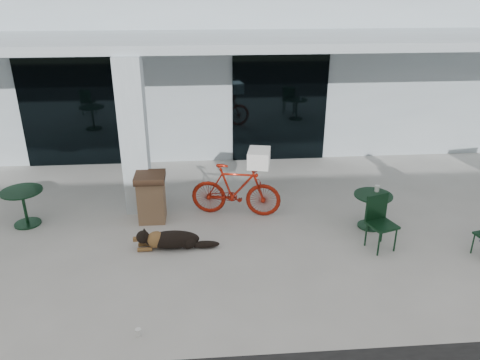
{
  "coord_description": "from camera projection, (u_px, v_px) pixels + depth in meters",
  "views": [
    {
      "loc": [
        -0.14,
        -6.53,
        4.41
      ],
      "look_at": [
        0.5,
        1.33,
        1.0
      ],
      "focal_mm": 35.0,
      "sensor_mm": 36.0,
      "label": 1
    }
  ],
  "objects": [
    {
      "name": "column",
      "position": [
        134.0,
        137.0,
        9.11
      ],
      "size": [
        0.5,
        0.5,
        3.12
      ],
      "primitive_type": "cube",
      "color": "silver",
      "rests_on": "ground"
    },
    {
      "name": "cup_on_table",
      "position": [
        377.0,
        188.0,
        8.89
      ],
      "size": [
        0.11,
        0.11,
        0.12
      ],
      "primitive_type": "cylinder",
      "rotation": [
        0.0,
        0.0,
        0.32
      ],
      "color": "white",
      "rests_on": "cafe_table_far"
    },
    {
      "name": "dog",
      "position": [
        172.0,
        239.0,
        8.25
      ],
      "size": [
        1.12,
        0.4,
        0.37
      ],
      "primitive_type": null,
      "rotation": [
        0.0,
        0.0,
        0.03
      ],
      "color": "black",
      "rests_on": "ground"
    },
    {
      "name": "building",
      "position": [
        206.0,
        53.0,
        14.62
      ],
      "size": [
        22.0,
        7.0,
        4.5
      ],
      "primitive_type": "cube",
      "color": "silver",
      "rests_on": "ground"
    },
    {
      "name": "storefront_glass_left",
      "position": [
        79.0,
        113.0,
        11.52
      ],
      "size": [
        2.8,
        0.06,
        2.7
      ],
      "primitive_type": "cube",
      "color": "black",
      "rests_on": "ground"
    },
    {
      "name": "laundry_basket",
      "position": [
        259.0,
        158.0,
        8.96
      ],
      "size": [
        0.51,
        0.62,
        0.32
      ],
      "primitive_type": "cube",
      "rotation": [
        0.0,
        0.0,
        1.36
      ],
      "color": "white",
      "rests_on": "bicycle"
    },
    {
      "name": "cafe_chair_far_a",
      "position": [
        382.0,
        224.0,
        8.11
      ],
      "size": [
        0.57,
        0.59,
        0.97
      ],
      "primitive_type": null,
      "rotation": [
        0.0,
        0.0,
        0.33
      ],
      "color": "#12341D",
      "rests_on": "ground"
    },
    {
      "name": "trash_receptacle",
      "position": [
        151.0,
        197.0,
        9.1
      ],
      "size": [
        0.57,
        0.57,
        0.97
      ],
      "primitive_type": null,
      "rotation": [
        0.0,
        0.0,
        -0.0
      ],
      "color": "#826143",
      "rests_on": "ground"
    },
    {
      "name": "cafe_table_far",
      "position": [
        371.0,
        211.0,
        8.91
      ],
      "size": [
        0.91,
        0.91,
        0.68
      ],
      "primitive_type": null,
      "rotation": [
        0.0,
        0.0,
        0.32
      ],
      "color": "#12341D",
      "rests_on": "ground"
    },
    {
      "name": "cup_near_dog",
      "position": [
        138.0,
        332.0,
        6.26
      ],
      "size": [
        0.1,
        0.1,
        0.1
      ],
      "primitive_type": "cylinder",
      "rotation": [
        0.0,
        0.0,
        -0.36
      ],
      "color": "white",
      "rests_on": "ground"
    },
    {
      "name": "ground",
      "position": [
        217.0,
        268.0,
        7.74
      ],
      "size": [
        80.0,
        80.0,
        0.0
      ],
      "primitive_type": "plane",
      "color": "beige",
      "rests_on": "ground"
    },
    {
      "name": "bicycle",
      "position": [
        236.0,
        190.0,
        9.29
      ],
      "size": [
        1.87,
        0.87,
        1.08
      ],
      "primitive_type": "imported",
      "rotation": [
        0.0,
        0.0,
        1.36
      ],
      "color": "#A41D0D",
      "rests_on": "ground"
    },
    {
      "name": "cafe_table_near",
      "position": [
        25.0,
        208.0,
        8.97
      ],
      "size": [
        0.91,
        0.91,
        0.72
      ],
      "primitive_type": null,
      "rotation": [
        0.0,
        0.0,
        0.2
      ],
      "color": "#12341D",
      "rests_on": "ground"
    },
    {
      "name": "storefront_glass_right",
      "position": [
        280.0,
        109.0,
        11.89
      ],
      "size": [
        2.4,
        0.06,
        2.7
      ],
      "primitive_type": "cube",
      "color": "black",
      "rests_on": "ground"
    },
    {
      "name": "overhang",
      "position": [
        208.0,
        41.0,
        9.76
      ],
      "size": [
        22.0,
        2.8,
        0.18
      ],
      "primitive_type": "cube",
      "color": "silver",
      "rests_on": "column"
    }
  ]
}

